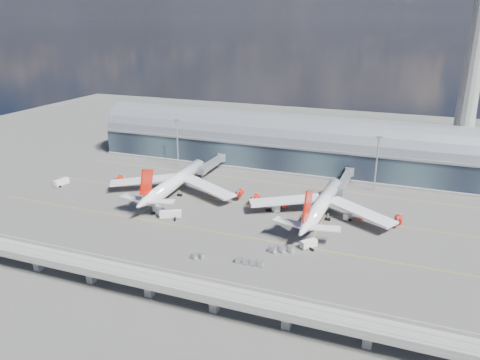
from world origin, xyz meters
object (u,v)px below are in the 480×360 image
(service_truck_3, at_px, (309,244))
(service_truck_4, at_px, (348,216))
(service_truck_0, at_px, (61,182))
(service_truck_1, at_px, (158,210))
(floodlight_mast_left, at_px, (177,142))
(airliner_left, at_px, (175,182))
(cargo_train_0, at_px, (198,256))
(service_truck_2, at_px, (171,214))
(cargo_train_2, at_px, (282,249))
(floodlight_mast_right, at_px, (377,163))
(control_tower, at_px, (472,72))
(airliner_right, at_px, (322,205))
(service_truck_5, at_px, (274,206))
(cargo_train_1, at_px, (249,262))

(service_truck_3, height_order, service_truck_4, service_truck_3)
(service_truck_0, relative_size, service_truck_1, 1.30)
(floodlight_mast_left, xyz_separation_m, airliner_left, (17.58, -35.81, -7.91))
(service_truck_1, bearing_deg, cargo_train_0, -101.51)
(service_truck_2, height_order, cargo_train_2, service_truck_2)
(floodlight_mast_left, distance_m, floodlight_mast_right, 100.00)
(control_tower, relative_size, cargo_train_2, 11.80)
(airliner_right, bearing_deg, cargo_train_2, -99.18)
(airliner_right, xyz_separation_m, service_truck_1, (-61.64, -20.42, -3.63))
(floodlight_mast_right, height_order, cargo_train_2, floodlight_mast_right)
(floodlight_mast_left, xyz_separation_m, service_truck_3, (85.17, -64.88, -12.19))
(floodlight_mast_left, bearing_deg, service_truck_3, -37.30)
(service_truck_3, bearing_deg, airliner_left, -163.17)
(service_truck_5, height_order, cargo_train_2, service_truck_5)
(service_truck_1, bearing_deg, cargo_train_2, -73.56)
(control_tower, xyz_separation_m, cargo_train_1, (-64.79, -111.20, -50.81))
(service_truck_0, xyz_separation_m, cargo_train_2, (115.09, -26.33, -0.57))
(service_truck_0, height_order, cargo_train_1, service_truck_0)
(airliner_left, height_order, service_truck_4, airliner_left)
(floodlight_mast_right, bearing_deg, service_truck_4, -99.71)
(service_truck_2, relative_size, cargo_train_1, 0.91)
(service_truck_1, height_order, cargo_train_0, service_truck_1)
(cargo_train_2, bearing_deg, service_truck_5, 45.49)
(floodlight_mast_right, height_order, airliner_left, floodlight_mast_right)
(service_truck_0, relative_size, cargo_train_0, 1.66)
(airliner_left, distance_m, service_truck_3, 73.70)
(floodlight_mast_right, bearing_deg, service_truck_2, -140.03)
(control_tower, relative_size, service_truck_3, 17.46)
(service_truck_3, xyz_separation_m, service_truck_4, (8.73, 29.24, -0.17))
(cargo_train_2, bearing_deg, service_truck_0, 101.19)
(control_tower, xyz_separation_m, floodlight_mast_left, (-135.00, -28.00, -38.00))
(service_truck_2, height_order, service_truck_3, service_truck_2)
(control_tower, height_order, service_truck_2, control_tower)
(control_tower, bearing_deg, service_truck_0, -157.10)
(floodlight_mast_right, xyz_separation_m, cargo_train_1, (-29.79, -83.20, -12.81))
(service_truck_4, bearing_deg, floodlight_mast_left, 177.92)
(floodlight_mast_left, height_order, airliner_right, floodlight_mast_left)
(airliner_right, distance_m, cargo_train_0, 57.06)
(cargo_train_0, bearing_deg, service_truck_0, 92.69)
(service_truck_0, relative_size, service_truck_4, 1.61)
(control_tower, height_order, service_truck_3, control_tower)
(floodlight_mast_left, bearing_deg, cargo_train_2, -42.63)
(service_truck_2, bearing_deg, service_truck_3, -120.52)
(service_truck_1, relative_size, service_truck_3, 1.00)
(cargo_train_1, bearing_deg, service_truck_0, 72.65)
(floodlight_mast_right, xyz_separation_m, service_truck_1, (-77.86, -57.87, -12.06))
(cargo_train_0, bearing_deg, service_truck_4, -12.57)
(service_truck_1, relative_size, service_truck_5, 0.88)
(service_truck_2, distance_m, cargo_train_1, 47.67)
(service_truck_2, distance_m, service_truck_4, 69.50)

